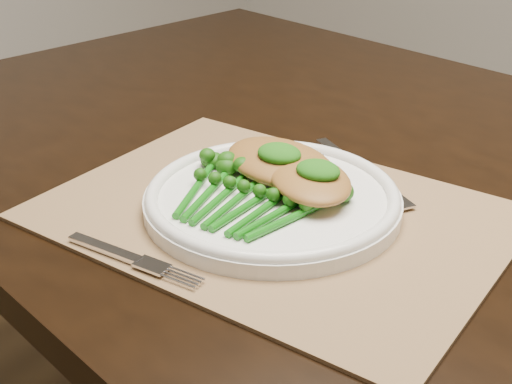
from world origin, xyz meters
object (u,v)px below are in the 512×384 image
Objects in this scene: placemat at (274,214)px; dinner_plate at (272,198)px; broccolini_bundle at (242,203)px; chicken_fillet_left at (280,162)px.

dinner_plate is (-0.01, 0.01, 0.01)m from placemat.
broccolini_bundle is (-0.02, -0.03, 0.02)m from placemat.
dinner_plate reaches higher than placemat.
chicken_fillet_left reaches higher than dinner_plate.
chicken_fillet_left is (-0.03, 0.05, 0.03)m from placemat.
chicken_fillet_left is at bearing 117.89° from placemat.
chicken_fillet_left is at bearing 93.67° from broccolini_bundle.
dinner_plate is 0.04m from broccolini_bundle.
chicken_fillet_left is 0.84× the size of broccolini_bundle.
broccolini_bundle is (0.01, -0.09, -0.01)m from chicken_fillet_left.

